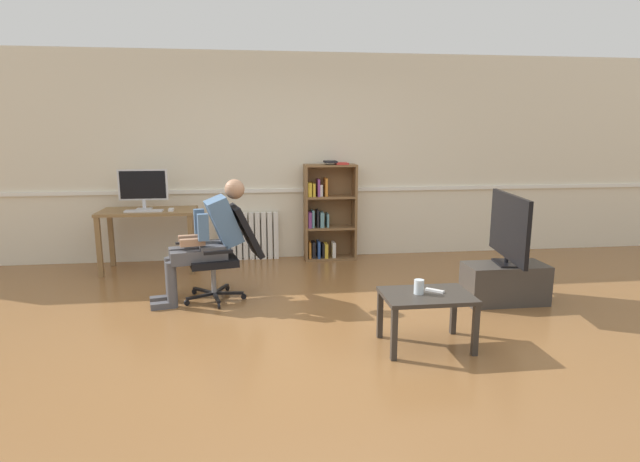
% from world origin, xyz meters
% --- Properties ---
extents(ground_plane, '(18.00, 18.00, 0.00)m').
position_xyz_m(ground_plane, '(0.00, 0.00, 0.00)').
color(ground_plane, brown).
extents(back_wall, '(12.00, 0.13, 2.70)m').
position_xyz_m(back_wall, '(0.00, 2.65, 1.35)').
color(back_wall, beige).
rests_on(back_wall, ground_plane).
extents(computer_desk, '(1.13, 0.60, 0.76)m').
position_xyz_m(computer_desk, '(-1.80, 2.15, 0.64)').
color(computer_desk, olive).
rests_on(computer_desk, ground_plane).
extents(imac_monitor, '(0.59, 0.14, 0.49)m').
position_xyz_m(imac_monitor, '(-1.85, 2.23, 1.04)').
color(imac_monitor, silver).
rests_on(imac_monitor, computer_desk).
extents(keyboard, '(0.44, 0.12, 0.02)m').
position_xyz_m(keyboard, '(-1.82, 2.01, 0.77)').
color(keyboard, silver).
rests_on(keyboard, computer_desk).
extents(computer_mouse, '(0.06, 0.10, 0.03)m').
position_xyz_m(computer_mouse, '(-1.50, 2.03, 0.77)').
color(computer_mouse, white).
rests_on(computer_mouse, computer_desk).
extents(bookshelf, '(0.69, 0.29, 1.32)m').
position_xyz_m(bookshelf, '(0.45, 2.44, 0.61)').
color(bookshelf, brown).
rests_on(bookshelf, ground_plane).
extents(radiator, '(0.80, 0.08, 0.64)m').
position_xyz_m(radiator, '(-0.60, 2.54, 0.32)').
color(radiator, white).
rests_on(radiator, ground_plane).
extents(office_chair, '(0.82, 0.64, 0.97)m').
position_xyz_m(office_chair, '(-0.78, 0.94, 0.52)').
color(office_chair, black).
rests_on(office_chair, ground_plane).
extents(person_seated, '(0.98, 0.51, 1.23)m').
position_xyz_m(person_seated, '(-0.97, 0.90, 0.65)').
color(person_seated, '#4C4C51').
rests_on(person_seated, ground_plane).
extents(tv_stand, '(0.81, 0.38, 0.40)m').
position_xyz_m(tv_stand, '(1.97, 0.44, 0.20)').
color(tv_stand, '#3D3833').
rests_on(tv_stand, ground_plane).
extents(tv_screen, '(0.25, 1.02, 0.70)m').
position_xyz_m(tv_screen, '(1.97, 0.44, 0.77)').
color(tv_screen, black).
rests_on(tv_screen, tv_stand).
extents(coffee_table, '(0.70, 0.49, 0.44)m').
position_xyz_m(coffee_table, '(0.83, -0.48, 0.37)').
color(coffee_table, '#332D28').
rests_on(coffee_table, ground_plane).
extents(drinking_glass, '(0.08, 0.08, 0.11)m').
position_xyz_m(drinking_glass, '(0.76, -0.47, 0.50)').
color(drinking_glass, silver).
rests_on(drinking_glass, coffee_table).
extents(spare_remote, '(0.14, 0.13, 0.02)m').
position_xyz_m(spare_remote, '(0.91, -0.44, 0.45)').
color(spare_remote, white).
rests_on(spare_remote, coffee_table).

